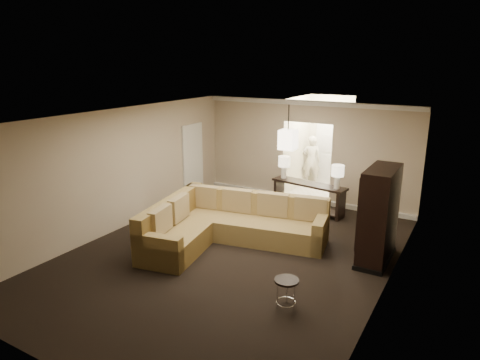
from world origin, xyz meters
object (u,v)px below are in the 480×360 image
Objects in this scene: sectional_sofa at (227,225)px; console_table at (308,195)px; drink_table at (286,287)px; armoire at (378,217)px; person at (311,158)px; coffee_table at (217,221)px.

sectional_sofa is 1.70× the size of console_table.
drink_table is (2.16, -1.68, -0.05)m from sectional_sofa.
armoire reaches higher than sectional_sofa.
drink_table is at bearing -108.97° from armoire.
console_table is 1.18× the size of person.
armoire is at bearing 102.78° from person.
coffee_table is at bearing 141.41° from drink_table.
person is (-2.21, 6.80, 0.52)m from drink_table.
armoire is at bearing 71.03° from drink_table.
person reaches higher than coffee_table.
coffee_table is 3.67m from armoire.
sectional_sofa is at bearing 68.45° from person.
person reaches higher than console_table.
console_table is (0.81, 2.72, 0.06)m from sectional_sofa.
armoire is 1.08× the size of person.
drink_table is at bearing -38.59° from coffee_table.
console_table is at bearing 57.33° from coffee_table.
coffee_table is at bearing 128.33° from sectional_sofa.
drink_table is at bearing 85.91° from person.
drink_table is at bearing -48.21° from sectional_sofa.
coffee_table is at bearing 61.10° from person.
drink_table is (2.76, -2.20, 0.15)m from coffee_table.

